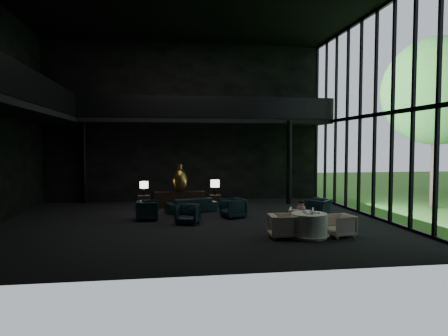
{
  "coord_description": "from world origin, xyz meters",
  "views": [
    {
      "loc": [
        -1.05,
        -14.46,
        2.83
      ],
      "look_at": [
        1.13,
        0.5,
        1.96
      ],
      "focal_mm": 32.0,
      "sensor_mm": 36.0,
      "label": 1
    }
  ],
  "objects": [
    {
      "name": "window_armchair",
      "position": [
        5.04,
        0.82,
        0.41
      ],
      "size": [
        1.09,
        1.1,
        0.82
      ],
      "primitive_type": "imported",
      "rotation": [
        0.0,
        0.0,
        -2.32
      ],
      "color": "black",
      "rests_on": "floor"
    },
    {
      "name": "railing_left",
      "position": [
        -5.0,
        0.0,
        4.6
      ],
      "size": [
        0.06,
        12.0,
        1.0
      ],
      "primitive_type": "cube",
      "color": "black",
      "rests_on": "mezzanine_left"
    },
    {
      "name": "floor",
      "position": [
        0.0,
        0.0,
        0.0
      ],
      "size": [
        14.0,
        12.0,
        0.02
      ],
      "primitive_type": "cube",
      "color": "black",
      "rests_on": "ground"
    },
    {
      "name": "coffee_cup",
      "position": [
        3.53,
        -3.01,
        0.79
      ],
      "size": [
        0.11,
        0.11,
        0.06
      ],
      "primitive_type": "cylinder",
      "rotation": [
        0.0,
        0.0,
        0.38
      ],
      "color": "white",
      "rests_on": "saucer"
    },
    {
      "name": "console",
      "position": [
        -0.44,
        3.65,
        0.36
      ],
      "size": [
        2.27,
        0.52,
        0.72
      ],
      "primitive_type": "cube",
      "color": "black",
      "rests_on": "floor"
    },
    {
      "name": "tree_near",
      "position": [
        11.0,
        2.0,
        5.23
      ],
      "size": [
        4.8,
        4.8,
        7.65
      ],
      "color": "#382D23",
      "rests_on": "garden_ground"
    },
    {
      "name": "column_ne",
      "position": [
        4.8,
        4.0,
        2.0
      ],
      "size": [
        0.24,
        0.24,
        4.0
      ],
      "primitive_type": "cylinder",
      "color": "black",
      "rests_on": "floor"
    },
    {
      "name": "dining_chair_west",
      "position": [
        2.46,
        -2.79,
        0.42
      ],
      "size": [
        0.8,
        0.84,
        0.83
      ],
      "primitive_type": "imported",
      "rotation": [
        0.0,
        0.0,
        1.52
      ],
      "color": "silver",
      "rests_on": "floor"
    },
    {
      "name": "curtain_wall",
      "position": [
        6.95,
        0.0,
        4.0
      ],
      "size": [
        0.2,
        12.0,
        8.0
      ],
      "primitive_type": null,
      "color": "black",
      "rests_on": "ground"
    },
    {
      "name": "bronze_urn",
      "position": [
        -0.44,
        3.56,
        1.25
      ],
      "size": [
        0.67,
        0.67,
        1.25
      ],
      "color": "olive",
      "rests_on": "console"
    },
    {
      "name": "side_table_left",
      "position": [
        -2.04,
        3.61,
        0.29
      ],
      "size": [
        0.53,
        0.53,
        0.58
      ],
      "primitive_type": "cube",
      "color": "black",
      "rests_on": "floor"
    },
    {
      "name": "lounge_armchair_west",
      "position": [
        -1.75,
        0.74,
        0.43
      ],
      "size": [
        0.8,
        0.85,
        0.86
      ],
      "primitive_type": "imported",
      "rotation": [
        0.0,
        0.0,
        1.55
      ],
      "color": "black",
      "rests_on": "floor"
    },
    {
      "name": "dining_chair_east",
      "position": [
        4.27,
        -2.89,
        0.37
      ],
      "size": [
        0.78,
        0.82,
        0.74
      ],
      "primitive_type": "imported",
      "rotation": [
        0.0,
        0.0,
        -1.41
      ],
      "color": "silver",
      "rests_on": "floor"
    },
    {
      "name": "side_table_right",
      "position": [
        1.16,
        3.51,
        0.28
      ],
      "size": [
        0.51,
        0.51,
        0.56
      ],
      "primitive_type": "cube",
      "color": "black",
      "rests_on": "floor"
    },
    {
      "name": "sofa",
      "position": [
        -0.01,
        2.31,
        0.41
      ],
      "size": [
        2.21,
        1.18,
        0.83
      ],
      "primitive_type": "imported",
      "rotation": [
        0.0,
        0.0,
        3.42
      ],
      "color": "black",
      "rests_on": "floor"
    },
    {
      "name": "cereal_bowl",
      "position": [
        3.16,
        -2.78,
        0.79
      ],
      "size": [
        0.16,
        0.16,
        0.08
      ],
      "primitive_type": "ellipsoid",
      "color": "white",
      "rests_on": "dining_table"
    },
    {
      "name": "table_lamp_left",
      "position": [
        -2.04,
        3.65,
        1.03
      ],
      "size": [
        0.37,
        0.37,
        0.62
      ],
      "color": "black",
      "rests_on": "side_table_left"
    },
    {
      "name": "saucer",
      "position": [
        3.45,
        -2.94,
        0.76
      ],
      "size": [
        0.18,
        0.18,
        0.01
      ],
      "primitive_type": "cylinder",
      "rotation": [
        0.0,
        0.0,
        0.37
      ],
      "color": "white",
      "rests_on": "dining_table"
    },
    {
      "name": "table_lamp_right",
      "position": [
        1.16,
        3.57,
        1.05
      ],
      "size": [
        0.4,
        0.4,
        0.68
      ],
      "color": "black",
      "rests_on": "side_table_right"
    },
    {
      "name": "coffee_table",
      "position": [
        -0.23,
        1.08,
        0.2
      ],
      "size": [
        0.96,
        0.96,
        0.4
      ],
      "primitive_type": "cube",
      "rotation": [
        0.0,
        0.0,
        -0.06
      ],
      "color": "black",
      "rests_on": "floor"
    },
    {
      "name": "lounge_armchair_east",
      "position": [
        1.52,
        0.78,
        0.45
      ],
      "size": [
        1.06,
        1.09,
        0.9
      ],
      "primitive_type": "imported",
      "rotation": [
        0.0,
        0.0,
        -1.24
      ],
      "color": "black",
      "rests_on": "floor"
    },
    {
      "name": "child",
      "position": [
        3.33,
        -2.0,
        0.74
      ],
      "size": [
        0.27,
        0.27,
        0.58
      ],
      "rotation": [
        0.0,
        0.0,
        3.14
      ],
      "color": "pink",
      "rests_on": "dining_chair_north"
    },
    {
      "name": "column_nw",
      "position": [
        -5.0,
        5.7,
        2.0
      ],
      "size": [
        0.24,
        0.24,
        4.0
      ],
      "primitive_type": "cylinder",
      "color": "black",
      "rests_on": "floor"
    },
    {
      "name": "dining_chair_north",
      "position": [
        3.4,
        -1.8,
        0.43
      ],
      "size": [
        1.07,
        1.04,
        0.86
      ],
      "primitive_type": "imported",
      "rotation": [
        0.0,
        0.0,
        2.77
      ],
      "color": "beige",
      "rests_on": "floor"
    },
    {
      "name": "cream_pot",
      "position": [
        3.28,
        -3.11,
        0.79
      ],
      "size": [
        0.08,
        0.08,
        0.08
      ],
      "primitive_type": "cylinder",
      "rotation": [
        0.0,
        0.0,
        -0.2
      ],
      "color": "#99999E",
      "rests_on": "dining_table"
    },
    {
      "name": "mezzanine_left",
      "position": [
        -6.0,
        0.0,
        4.0
      ],
      "size": [
        2.0,
        12.0,
        0.25
      ],
      "primitive_type": "cube",
      "color": "black",
      "rests_on": "wall_left"
    },
    {
      "name": "wall_back",
      "position": [
        0.0,
        6.0,
        4.0
      ],
      "size": [
        14.0,
        0.04,
        8.0
      ],
      "primitive_type": "cube",
      "color": "black",
      "rests_on": "ground"
    },
    {
      "name": "plate_b",
      "position": [
        3.46,
        -2.69,
        0.76
      ],
      "size": [
        0.24,
        0.24,
        0.02
      ],
      "primitive_type": "cylinder",
      "rotation": [
        0.0,
        0.0,
        0.01
      ],
      "color": "white",
      "rests_on": "dining_table"
    },
    {
      "name": "mezzanine_back",
      "position": [
        1.0,
        5.0,
        4.0
      ],
      "size": [
        12.0,
        2.0,
        0.25
      ],
      "primitive_type": "cube",
      "color": "black",
      "rests_on": "wall_back"
    },
    {
      "name": "dining_table",
      "position": [
        3.28,
        -2.88,
        0.33
      ],
      "size": [
        1.23,
        1.23,
        0.75
      ],
      "color": "white",
      "rests_on": "floor"
    },
    {
      "name": "railing_back",
      "position": [
        1.0,
        4.0,
        4.6
      ],
      "size": [
        12.0,
        0.06,
        1.0
      ],
      "primitive_type": "cube",
      "color": "black",
      "rests_on": "mezzanine_back"
    },
    {
      "name": "lounge_armchair_south",
      "position": [
        -0.28,
        -0.25,
        0.4
      ],
      "size": [
        0.96,
        0.93,
        0.79
      ],
      "primitive_type": "imported",
      "rotation": [
        0.0,
        0.0,
        -0.32
      ],
      "color": "black",
      "rests_on": "floor"
    },
    {
      "name": "plate_a",
      "position": [
        3.2,
        -3.0,
        0.76
      ],
      "size": [
        0.22,
        0.22,
        0.01
      ],
      "primitive_type": "cylinder",
      "rotation": [
        0.0,
        0.0,
        0.0
      ],
      "color": "white",
      "rests_on": "dining_table"
    },
    {
      "name": "wall_front",
      "position": [
        0.0,
        -6.0,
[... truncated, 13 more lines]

